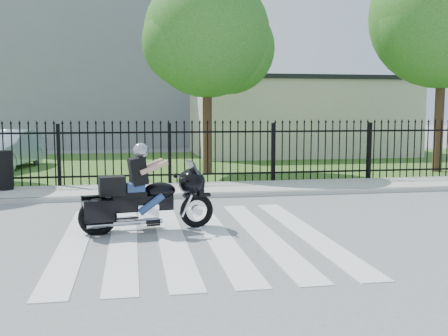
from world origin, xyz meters
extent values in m
plane|color=slate|center=(0.00, 0.00, 0.00)|extent=(120.00, 120.00, 0.00)
cube|color=#ADAAA3|center=(0.00, 5.00, 0.06)|extent=(40.00, 2.00, 0.12)
cube|color=#ADAAA3|center=(0.00, 4.00, 0.06)|extent=(40.00, 0.12, 0.12)
cube|color=#30571E|center=(0.00, 12.00, 0.01)|extent=(40.00, 12.00, 0.02)
cube|color=black|center=(0.00, 6.00, 0.35)|extent=(26.00, 0.04, 0.05)
cube|color=black|center=(0.00, 6.00, 1.55)|extent=(26.00, 0.04, 0.05)
cylinder|color=#382316|center=(1.50, 9.00, 2.08)|extent=(0.32, 0.32, 4.16)
sphere|color=#25641C|center=(1.50, 9.00, 4.68)|extent=(4.20, 4.20, 4.20)
cylinder|color=#382316|center=(9.50, 8.00, 2.40)|extent=(0.32, 0.32, 4.80)
sphere|color=#25641C|center=(9.50, 8.00, 5.40)|extent=(5.00, 5.00, 5.00)
cube|color=beige|center=(7.00, 16.00, 1.75)|extent=(10.00, 6.00, 3.50)
cube|color=black|center=(7.00, 16.00, 3.60)|extent=(10.20, 6.20, 0.20)
cube|color=gray|center=(-3.00, 26.00, 6.00)|extent=(15.00, 10.00, 12.00)
torus|color=black|center=(0.13, 0.82, 0.30)|extent=(0.65, 0.22, 0.64)
torus|color=black|center=(-1.65, 0.52, 0.30)|extent=(0.69, 0.25, 0.67)
cube|color=black|center=(-0.92, 0.64, 0.51)|extent=(1.22, 0.41, 0.28)
ellipsoid|color=black|center=(-0.55, 0.70, 0.72)|extent=(0.63, 0.46, 0.30)
cube|color=black|center=(-1.10, 0.61, 0.68)|extent=(0.64, 0.39, 0.09)
cube|color=silver|center=(-0.78, 0.67, 0.35)|extent=(0.41, 0.33, 0.28)
ellipsoid|color=black|center=(0.04, 0.80, 0.85)|extent=(0.60, 0.74, 0.50)
cube|color=black|center=(-1.39, 0.57, 0.85)|extent=(0.49, 0.42, 0.33)
cube|color=navy|center=(-0.99, 0.63, 0.79)|extent=(0.35, 0.32, 0.17)
sphere|color=#97999E|center=(-0.88, 0.65, 1.46)|extent=(0.27, 0.27, 0.27)
imported|color=#ACC0D9|center=(-5.61, 11.55, 0.73)|extent=(2.30, 4.53, 1.42)
cylinder|color=black|center=(-4.31, 5.47, 0.62)|extent=(0.48, 0.48, 1.00)
camera|label=1|loc=(-1.02, -8.71, 2.17)|focal=42.00mm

